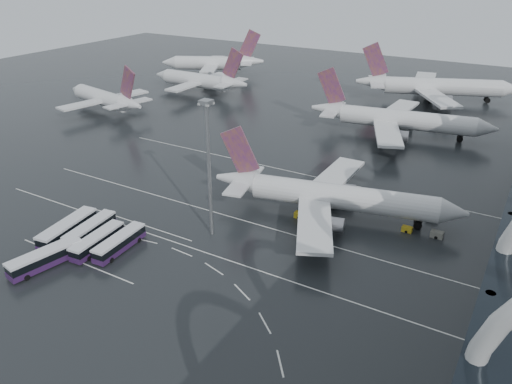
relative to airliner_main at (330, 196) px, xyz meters
The scene contains 22 objects.
ground 25.03m from the airliner_main, 110.29° to the right, with size 420.00×420.00×0.00m, color black.
lane_marking_near 26.88m from the airliner_main, 108.79° to the right, with size 120.00×0.25×0.01m, color silver.
lane_marking_mid 14.69m from the airliner_main, 127.57° to the right, with size 120.00×0.25×0.01m, color silver.
lane_marking_far 19.44m from the airliner_main, 116.81° to the left, with size 120.00×0.25×0.01m, color silver.
bus_bay_line_south 51.06m from the airliner_main, 129.77° to the right, with size 28.00×0.25×0.01m, color silver.
bus_bay_line_north 40.15m from the airliner_main, 144.63° to the right, with size 28.00×0.25×0.01m, color silver.
airliner_main is the anchor object (origin of this frame).
airliner_gate_b 58.66m from the airliner_main, 93.18° to the left, with size 54.63×48.55×18.99m.
airliner_gate_c 103.94m from the airliner_main, 91.51° to the left, with size 56.87×51.90×21.04m.
jet_remote_west 101.59m from the airliner_main, 162.01° to the left, with size 41.55×33.64×18.12m.
jet_remote_mid 108.74m from the airliner_main, 140.41° to the left, with size 43.58×35.03×19.09m.
jet_remote_far 140.43m from the airliner_main, 134.62° to the left, with size 43.74×35.77×20.18m.
bus_row_near_a 52.58m from the airliner_main, 139.41° to the right, with size 5.07×14.13×3.41m.
bus_row_near_b 48.35m from the airliner_main, 138.52° to the right, with size 4.29×12.63×3.05m.
bus_row_near_c 46.82m from the airliner_main, 133.04° to the right, with size 3.77×12.36×3.00m.
bus_row_near_d 42.97m from the airliner_main, 130.71° to the right, with size 3.60×12.25×2.97m.
bus_row_far_a 55.71m from the airliner_main, 129.36° to the right, with size 5.34×13.33×3.20m.
floodlight_mast 28.18m from the airliner_main, 131.78° to the right, with size 2.06×2.06×26.83m.
gse_cart_belly_a 16.53m from the airliner_main, ahead, with size 2.02×1.19×1.10m, color gold.
gse_cart_belly_b 21.73m from the airliner_main, 26.72° to the left, with size 2.45×1.45×1.34m, color slate.
gse_cart_belly_c 7.39m from the airliner_main, 139.25° to the right, with size 2.26×1.33×1.23m, color gold.
gse_cart_belly_d 22.03m from the airliner_main, ahead, with size 2.39×1.41×1.31m, color slate.
Camera 1 is at (42.40, -64.54, 49.64)m, focal length 35.00 mm.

